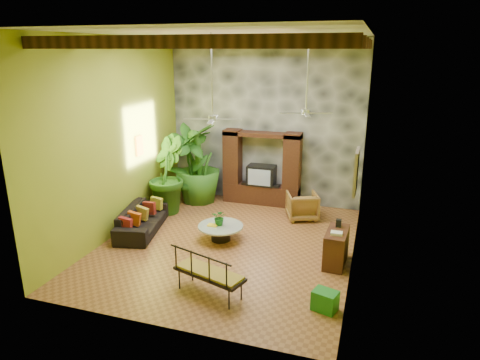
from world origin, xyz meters
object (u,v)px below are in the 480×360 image
(sofa, at_px, (142,219))
(green_bin, at_px, (325,301))
(tall_plant_a, at_px, (189,165))
(entertainment_center, at_px, (262,174))
(iron_bench, at_px, (208,272))
(ceiling_fan_back, at_px, (306,104))
(tall_plant_c, at_px, (198,163))
(side_console, at_px, (336,247))
(ceiling_fan_front, at_px, (212,109))
(wicker_armchair, at_px, (302,206))
(tall_plant_b, at_px, (166,175))
(coffee_table, at_px, (221,231))

(sofa, bearing_deg, green_bin, -125.53)
(tall_plant_a, xyz_separation_m, green_bin, (4.77, -4.54, -1.06))
(entertainment_center, relative_size, iron_bench, 1.54)
(ceiling_fan_back, height_order, tall_plant_a, ceiling_fan_back)
(tall_plant_c, height_order, side_console, tall_plant_c)
(tall_plant_a, bearing_deg, side_console, -28.93)
(entertainment_center, relative_size, tall_plant_a, 0.96)
(sofa, xyz_separation_m, iron_bench, (2.87, -2.43, 0.21))
(sofa, xyz_separation_m, green_bin, (5.11, -2.19, -0.13))
(ceiling_fan_front, relative_size, green_bin, 4.21)
(sofa, relative_size, side_console, 2.24)
(wicker_armchair, distance_m, tall_plant_b, 4.06)
(entertainment_center, height_order, wicker_armchair, entertainment_center)
(tall_plant_c, xyz_separation_m, iron_bench, (2.34, -5.05, -0.71))
(iron_bench, bearing_deg, tall_plant_a, 135.59)
(tall_plant_b, xyz_separation_m, coffee_table, (2.23, -1.43, -0.88))
(tall_plant_a, bearing_deg, sofa, -98.05)
(entertainment_center, bearing_deg, coffee_table, -95.02)
(green_bin, bearing_deg, ceiling_fan_back, 107.61)
(wicker_armchair, height_order, iron_bench, iron_bench)
(ceiling_fan_back, distance_m, coffee_table, 3.80)
(ceiling_fan_front, distance_m, tall_plant_c, 4.15)
(iron_bench, bearing_deg, wicker_armchair, 94.86)
(entertainment_center, bearing_deg, sofa, -128.80)
(side_console, height_order, green_bin, side_console)
(wicker_armchair, height_order, side_console, side_console)
(ceiling_fan_front, relative_size, side_console, 1.86)
(sofa, xyz_separation_m, coffee_table, (2.20, 0.08, -0.07))
(tall_plant_b, xyz_separation_m, side_console, (5.14, -1.80, -0.74))
(sofa, relative_size, tall_plant_c, 0.89)
(tall_plant_b, bearing_deg, wicker_armchair, 9.45)
(wicker_armchair, bearing_deg, tall_plant_a, -24.66)
(tall_plant_a, bearing_deg, ceiling_fan_front, -55.77)
(ceiling_fan_front, bearing_deg, tall_plant_b, 139.06)
(entertainment_center, xyz_separation_m, iron_bench, (0.41, -5.48, -0.43))
(coffee_table, distance_m, green_bin, 3.69)
(entertainment_center, bearing_deg, ceiling_fan_front, -93.24)
(sofa, relative_size, tall_plant_b, 0.98)
(tall_plant_c, bearing_deg, side_console, -32.45)
(wicker_armchair, xyz_separation_m, tall_plant_c, (-3.38, 0.46, 0.86))
(wicker_armchair, height_order, tall_plant_b, tall_plant_b)
(tall_plant_c, relative_size, coffee_table, 2.17)
(coffee_table, xyz_separation_m, green_bin, (2.91, -2.27, -0.06))
(side_console, bearing_deg, coffee_table, 175.26)
(tall_plant_b, bearing_deg, tall_plant_c, 63.26)
(tall_plant_b, bearing_deg, green_bin, -35.70)
(tall_plant_a, xyz_separation_m, iron_bench, (2.53, -4.77, -0.71))
(wicker_armchair, relative_size, tall_plant_c, 0.34)
(entertainment_center, relative_size, coffee_table, 2.09)
(sofa, height_order, tall_plant_a, tall_plant_a)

